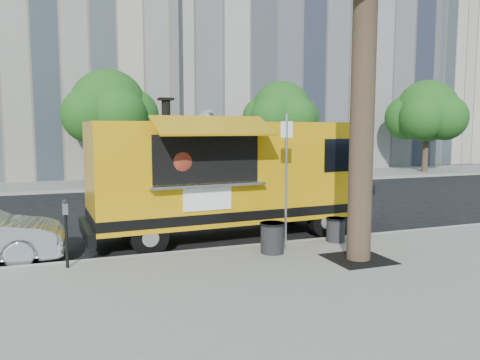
{
  "coord_description": "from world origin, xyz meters",
  "views": [
    {
      "loc": [
        -2.91,
        -10.73,
        2.82
      ],
      "look_at": [
        1.05,
        0.0,
        1.56
      ],
      "focal_mm": 35.0,
      "sensor_mm": 36.0,
      "label": 1
    }
  ],
  "objects_px": {
    "far_tree_c": "(281,112)",
    "sign_post": "(286,173)",
    "far_tree_b": "(109,107)",
    "trash_bin_left": "(272,237)",
    "far_tree_d": "(427,111)",
    "trash_bin_right": "(336,229)",
    "parking_meter": "(66,225)",
    "food_truck": "(226,174)"
  },
  "relations": [
    {
      "from": "far_tree_c",
      "to": "sign_post",
      "type": "xyz_separation_m",
      "value": [
        -6.45,
        -13.95,
        -1.87
      ]
    },
    {
      "from": "far_tree_b",
      "to": "trash_bin_left",
      "type": "height_order",
      "value": "far_tree_b"
    },
    {
      "from": "sign_post",
      "to": "trash_bin_left",
      "type": "relative_size",
      "value": 4.55
    },
    {
      "from": "far_tree_d",
      "to": "sign_post",
      "type": "xyz_separation_m",
      "value": [
        -16.45,
        -14.15,
        -2.04
      ]
    },
    {
      "from": "far_tree_b",
      "to": "far_tree_c",
      "type": "relative_size",
      "value": 1.06
    },
    {
      "from": "far_tree_b",
      "to": "far_tree_c",
      "type": "height_order",
      "value": "far_tree_b"
    },
    {
      "from": "far_tree_b",
      "to": "trash_bin_right",
      "type": "xyz_separation_m",
      "value": [
        3.99,
        -14.0,
        -3.38
      ]
    },
    {
      "from": "parking_meter",
      "to": "food_truck",
      "type": "distance_m",
      "value": 4.37
    },
    {
      "from": "sign_post",
      "to": "food_truck",
      "type": "height_order",
      "value": "food_truck"
    },
    {
      "from": "far_tree_c",
      "to": "trash_bin_left",
      "type": "xyz_separation_m",
      "value": [
        -6.85,
        -14.12,
        -3.22
      ]
    },
    {
      "from": "parking_meter",
      "to": "trash_bin_left",
      "type": "xyz_separation_m",
      "value": [
        4.15,
        -0.37,
        -0.48
      ]
    },
    {
      "from": "far_tree_d",
      "to": "trash_bin_left",
      "type": "xyz_separation_m",
      "value": [
        -16.85,
        -14.32,
        -3.39
      ]
    },
    {
      "from": "far_tree_d",
      "to": "trash_bin_left",
      "type": "relative_size",
      "value": 8.56
    },
    {
      "from": "far_tree_d",
      "to": "trash_bin_right",
      "type": "bearing_deg",
      "value": -137.2
    },
    {
      "from": "far_tree_c",
      "to": "trash_bin_left",
      "type": "bearing_deg",
      "value": -115.87
    },
    {
      "from": "sign_post",
      "to": "trash_bin_right",
      "type": "height_order",
      "value": "sign_post"
    },
    {
      "from": "sign_post",
      "to": "trash_bin_right",
      "type": "xyz_separation_m",
      "value": [
        1.44,
        0.25,
        -1.4
      ]
    },
    {
      "from": "far_tree_b",
      "to": "food_truck",
      "type": "relative_size",
      "value": 0.76
    },
    {
      "from": "parking_meter",
      "to": "food_truck",
      "type": "height_order",
      "value": "food_truck"
    },
    {
      "from": "trash_bin_right",
      "to": "sign_post",
      "type": "bearing_deg",
      "value": -170.22
    },
    {
      "from": "far_tree_d",
      "to": "sign_post",
      "type": "height_order",
      "value": "far_tree_d"
    },
    {
      "from": "far_tree_b",
      "to": "trash_bin_left",
      "type": "bearing_deg",
      "value": -81.52
    },
    {
      "from": "far_tree_b",
      "to": "parking_meter",
      "type": "distance_m",
      "value": 14.48
    },
    {
      "from": "far_tree_b",
      "to": "parking_meter",
      "type": "xyz_separation_m",
      "value": [
        -2.0,
        -14.05,
        -2.85
      ]
    },
    {
      "from": "far_tree_d",
      "to": "parking_meter",
      "type": "bearing_deg",
      "value": -146.4
    },
    {
      "from": "far_tree_b",
      "to": "parking_meter",
      "type": "height_order",
      "value": "far_tree_b"
    },
    {
      "from": "sign_post",
      "to": "far_tree_b",
      "type": "bearing_deg",
      "value": 100.15
    },
    {
      "from": "trash_bin_right",
      "to": "food_truck",
      "type": "bearing_deg",
      "value": 138.5
    },
    {
      "from": "parking_meter",
      "to": "far_tree_c",
      "type": "bearing_deg",
      "value": 51.34
    },
    {
      "from": "sign_post",
      "to": "trash_bin_left",
      "type": "xyz_separation_m",
      "value": [
        -0.4,
        -0.17,
        -1.35
      ]
    },
    {
      "from": "sign_post",
      "to": "parking_meter",
      "type": "relative_size",
      "value": 2.25
    },
    {
      "from": "trash_bin_right",
      "to": "parking_meter",
      "type": "bearing_deg",
      "value": -179.55
    },
    {
      "from": "far_tree_c",
      "to": "trash_bin_right",
      "type": "xyz_separation_m",
      "value": [
        -5.01,
        -13.7,
        -3.27
      ]
    },
    {
      "from": "far_tree_b",
      "to": "far_tree_d",
      "type": "relative_size",
      "value": 0.97
    },
    {
      "from": "food_truck",
      "to": "trash_bin_left",
      "type": "xyz_separation_m",
      "value": [
        0.28,
        -2.29,
        -1.16
      ]
    },
    {
      "from": "parking_meter",
      "to": "trash_bin_left",
      "type": "distance_m",
      "value": 4.19
    },
    {
      "from": "far_tree_c",
      "to": "parking_meter",
      "type": "height_order",
      "value": "far_tree_c"
    },
    {
      "from": "trash_bin_left",
      "to": "parking_meter",
      "type": "bearing_deg",
      "value": 174.84
    },
    {
      "from": "far_tree_c",
      "to": "trash_bin_right",
      "type": "bearing_deg",
      "value": -110.1
    },
    {
      "from": "food_truck",
      "to": "trash_bin_left",
      "type": "bearing_deg",
      "value": -86.29
    },
    {
      "from": "far_tree_b",
      "to": "sign_post",
      "type": "bearing_deg",
      "value": -79.85
    },
    {
      "from": "far_tree_c",
      "to": "parking_meter",
      "type": "distance_m",
      "value": 17.82
    }
  ]
}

